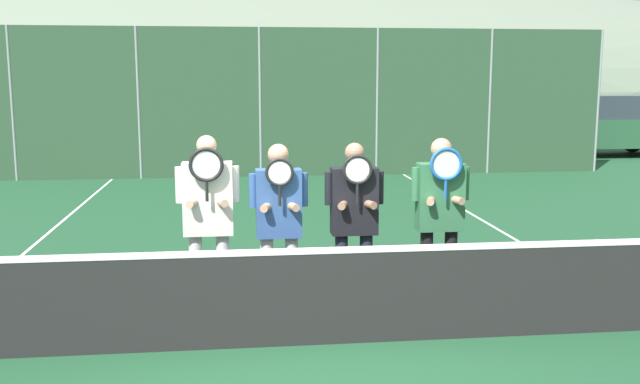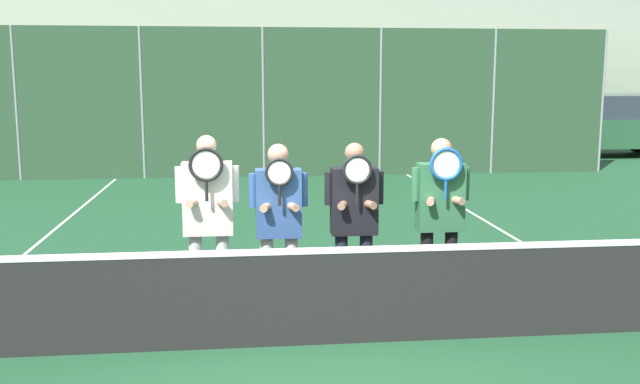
{
  "view_description": "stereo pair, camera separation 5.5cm",
  "coord_description": "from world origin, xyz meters",
  "px_view_note": "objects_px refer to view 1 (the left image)",
  "views": [
    {
      "loc": [
        -0.6,
        -6.13,
        2.41
      ],
      "look_at": [
        0.24,
        0.93,
        1.26
      ],
      "focal_mm": 40.0,
      "sensor_mm": 36.0,
      "label": 1
    },
    {
      "loc": [
        -0.55,
        -6.14,
        2.41
      ],
      "look_at": [
        0.24,
        0.93,
        1.26
      ],
      "focal_mm": 40.0,
      "sensor_mm": 36.0,
      "label": 2
    }
  ],
  "objects_px": {
    "player_center_right": "(354,215)",
    "car_right_of_center": "(606,125)",
    "player_leftmost": "(208,214)",
    "player_center_left": "(279,218)",
    "car_far_left": "(109,129)",
    "player_rightmost": "(440,210)",
    "car_center": "(448,128)",
    "car_left_of_center": "(286,130)"
  },
  "relations": [
    {
      "from": "car_far_left",
      "to": "car_right_of_center",
      "type": "xyz_separation_m",
      "value": [
        14.75,
        0.25,
        -0.02
      ]
    },
    {
      "from": "player_center_left",
      "to": "car_far_left",
      "type": "distance_m",
      "value": 14.03
    },
    {
      "from": "player_center_left",
      "to": "car_center",
      "type": "distance_m",
      "value": 14.83
    },
    {
      "from": "car_left_of_center",
      "to": "car_right_of_center",
      "type": "bearing_deg",
      "value": -0.98
    },
    {
      "from": "player_center_right",
      "to": "player_rightmost",
      "type": "xyz_separation_m",
      "value": [
        0.88,
        -0.01,
        0.04
      ]
    },
    {
      "from": "car_left_of_center",
      "to": "player_rightmost",
      "type": "bearing_deg",
      "value": -87.57
    },
    {
      "from": "player_leftmost",
      "to": "car_far_left",
      "type": "bearing_deg",
      "value": 103.44
    },
    {
      "from": "player_rightmost",
      "to": "car_right_of_center",
      "type": "bearing_deg",
      "value": 56.08
    },
    {
      "from": "player_rightmost",
      "to": "player_leftmost",
      "type": "bearing_deg",
      "value": -178.96
    },
    {
      "from": "player_leftmost",
      "to": "player_center_left",
      "type": "xyz_separation_m",
      "value": [
        0.69,
        0.0,
        -0.06
      ]
    },
    {
      "from": "player_leftmost",
      "to": "car_far_left",
      "type": "xyz_separation_m",
      "value": [
        -3.22,
        13.48,
        -0.14
      ]
    },
    {
      "from": "player_center_right",
      "to": "car_right_of_center",
      "type": "relative_size",
      "value": 0.39
    },
    {
      "from": "car_left_of_center",
      "to": "car_center",
      "type": "xyz_separation_m",
      "value": [
        4.79,
        -0.25,
        0.05
      ]
    },
    {
      "from": "player_center_right",
      "to": "car_far_left",
      "type": "bearing_deg",
      "value": 109.16
    },
    {
      "from": "player_rightmost",
      "to": "car_far_left",
      "type": "bearing_deg",
      "value": 112.42
    },
    {
      "from": "player_center_left",
      "to": "car_center",
      "type": "relative_size",
      "value": 0.41
    },
    {
      "from": "car_far_left",
      "to": "car_right_of_center",
      "type": "relative_size",
      "value": 1.04
    },
    {
      "from": "player_center_right",
      "to": "player_rightmost",
      "type": "relative_size",
      "value": 0.98
    },
    {
      "from": "player_center_right",
      "to": "car_right_of_center",
      "type": "distance_m",
      "value": 16.99
    },
    {
      "from": "car_center",
      "to": "player_leftmost",
      "type": "bearing_deg",
      "value": -115.55
    },
    {
      "from": "player_rightmost",
      "to": "car_far_left",
      "type": "relative_size",
      "value": 0.39
    },
    {
      "from": "car_right_of_center",
      "to": "car_far_left",
      "type": "bearing_deg",
      "value": -179.04
    },
    {
      "from": "car_center",
      "to": "player_center_right",
      "type": "bearing_deg",
      "value": -110.49
    },
    {
      "from": "player_center_left",
      "to": "car_left_of_center",
      "type": "bearing_deg",
      "value": 85.68
    },
    {
      "from": "player_leftmost",
      "to": "car_far_left",
      "type": "relative_size",
      "value": 0.4
    },
    {
      "from": "player_center_right",
      "to": "car_center",
      "type": "height_order",
      "value": "car_center"
    },
    {
      "from": "player_center_right",
      "to": "player_leftmost",
      "type": "bearing_deg",
      "value": -177.93
    },
    {
      "from": "player_rightmost",
      "to": "car_right_of_center",
      "type": "xyz_separation_m",
      "value": [
        9.2,
        13.68,
        -0.14
      ]
    },
    {
      "from": "player_rightmost",
      "to": "car_center",
      "type": "xyz_separation_m",
      "value": [
        4.2,
        13.6,
        -0.18
      ]
    },
    {
      "from": "player_leftmost",
      "to": "player_center_right",
      "type": "xyz_separation_m",
      "value": [
        1.44,
        0.05,
        -0.06
      ]
    },
    {
      "from": "player_rightmost",
      "to": "car_left_of_center",
      "type": "distance_m",
      "value": 13.87
    },
    {
      "from": "player_rightmost",
      "to": "car_left_of_center",
      "type": "xyz_separation_m",
      "value": [
        -0.59,
        13.85,
        -0.22
      ]
    },
    {
      "from": "player_center_right",
      "to": "car_left_of_center",
      "type": "xyz_separation_m",
      "value": [
        0.29,
        13.84,
        -0.18
      ]
    },
    {
      "from": "player_leftmost",
      "to": "car_left_of_center",
      "type": "bearing_deg",
      "value": 82.88
    },
    {
      "from": "player_leftmost",
      "to": "player_center_right",
      "type": "distance_m",
      "value": 1.44
    },
    {
      "from": "player_rightmost",
      "to": "car_left_of_center",
      "type": "bearing_deg",
      "value": 92.43
    },
    {
      "from": "player_center_right",
      "to": "car_far_left",
      "type": "xyz_separation_m",
      "value": [
        -4.67,
        13.43,
        -0.08
      ]
    },
    {
      "from": "player_center_left",
      "to": "player_center_right",
      "type": "bearing_deg",
      "value": 3.62
    },
    {
      "from": "player_center_left",
      "to": "player_leftmost",
      "type": "bearing_deg",
      "value": -179.65
    },
    {
      "from": "player_rightmost",
      "to": "car_center",
      "type": "height_order",
      "value": "player_rightmost"
    },
    {
      "from": "car_far_left",
      "to": "car_left_of_center",
      "type": "bearing_deg",
      "value": 4.77
    },
    {
      "from": "player_rightmost",
      "to": "car_center",
      "type": "bearing_deg",
      "value": 72.84
    }
  ]
}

